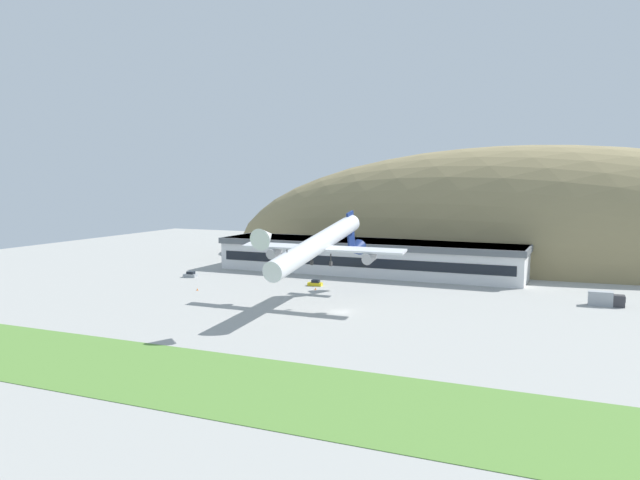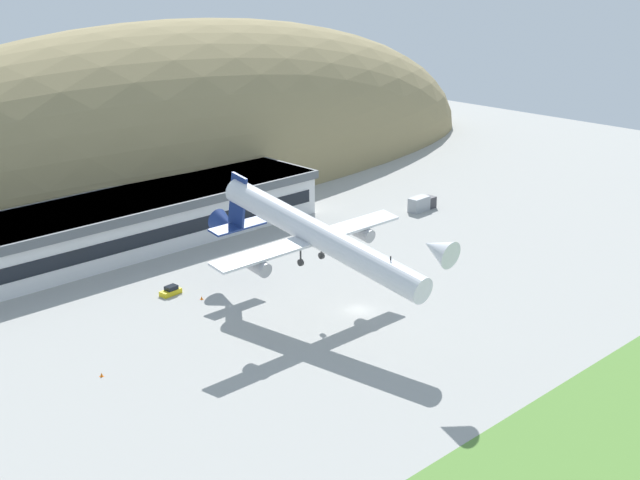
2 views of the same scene
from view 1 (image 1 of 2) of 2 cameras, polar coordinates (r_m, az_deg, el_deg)
name	(u,v)px [view 1 (image 1 of 2)]	position (r m, az deg, el deg)	size (l,w,h in m)	color
ground_plane	(342,312)	(131.88, 1.98, -6.57)	(334.18, 334.18, 0.00)	#9E9E99
grass_strip_foreground	(211,380)	(89.81, -9.90, -12.51)	(300.76, 24.16, 0.08)	#568438
hill_backdrop	(528,264)	(216.13, 18.49, -2.07)	(216.56, 67.49, 77.46)	#8E7F56
terminal_building	(368,255)	(184.62, 4.43, -1.35)	(91.20, 19.81, 9.66)	silver
cargo_airplane	(319,245)	(135.28, -0.06, -0.44)	(37.82, 52.01, 12.38)	silver
service_car_0	(190,275)	(180.87, -11.76, -3.13)	(3.90, 2.08, 1.68)	#999EA3
service_car_1	(315,283)	(163.05, -0.44, -3.98)	(3.87, 2.08, 1.55)	gold
fuel_truck	(605,299)	(151.12, 24.64, -4.94)	(7.57, 2.82, 3.17)	#333338
traffic_cone_0	(315,289)	(157.28, -0.42, -4.47)	(0.52, 0.52, 0.58)	orange
traffic_cone_1	(197,289)	(159.43, -11.15, -4.44)	(0.52, 0.52, 0.58)	orange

